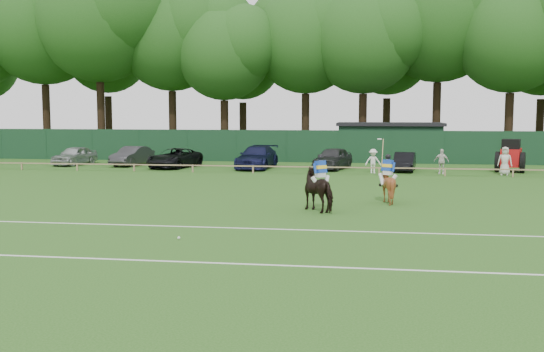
% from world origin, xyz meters
% --- Properties ---
extents(ground, '(160.00, 160.00, 0.00)m').
position_xyz_m(ground, '(0.00, 0.00, 0.00)').
color(ground, '#1E4C14').
rests_on(ground, ground).
extents(horse_dark, '(2.06, 2.14, 1.72)m').
position_xyz_m(horse_dark, '(2.43, 3.20, 0.86)').
color(horse_dark, black).
rests_on(horse_dark, ground).
extents(horse_chestnut, '(1.79, 1.85, 1.55)m').
position_xyz_m(horse_chestnut, '(5.16, 5.86, 0.78)').
color(horse_chestnut, brown).
rests_on(horse_chestnut, ground).
extents(sedan_silver, '(2.31, 4.32, 1.40)m').
position_xyz_m(sedan_silver, '(-17.16, 22.11, 0.70)').
color(sedan_silver, '#B4B7BA').
rests_on(sedan_silver, ground).
extents(sedan_grey, '(2.15, 4.42, 1.40)m').
position_xyz_m(sedan_grey, '(-12.77, 22.29, 0.70)').
color(sedan_grey, '#313134').
rests_on(sedan_grey, ground).
extents(suv_black, '(3.28, 5.26, 1.36)m').
position_xyz_m(suv_black, '(-9.16, 21.07, 0.68)').
color(suv_black, black).
rests_on(suv_black, ground).
extents(sedan_navy, '(2.55, 5.49, 1.55)m').
position_xyz_m(sedan_navy, '(-3.33, 21.40, 0.78)').
color(sedan_navy, '#111538').
rests_on(sedan_navy, ground).
extents(hatch_grey, '(2.90, 4.74, 1.51)m').
position_xyz_m(hatch_grey, '(1.91, 21.46, 0.75)').
color(hatch_grey, '#2D2D2F').
rests_on(hatch_grey, ground).
extents(estate_black, '(1.75, 3.89, 1.24)m').
position_xyz_m(estate_black, '(6.70, 20.87, 0.62)').
color(estate_black, black).
rests_on(estate_black, ground).
extents(spectator_left, '(1.08, 0.71, 1.56)m').
position_xyz_m(spectator_left, '(4.63, 19.11, 0.78)').
color(spectator_left, silver).
rests_on(spectator_left, ground).
extents(spectator_mid, '(1.00, 0.60, 1.59)m').
position_xyz_m(spectator_mid, '(8.92, 19.33, 0.79)').
color(spectator_mid, silver).
rests_on(spectator_mid, ground).
extents(spectator_right, '(0.97, 0.74, 1.77)m').
position_xyz_m(spectator_right, '(12.73, 19.07, 0.89)').
color(spectator_right, beige).
rests_on(spectator_right, ground).
extents(rider_dark, '(0.79, 0.73, 1.41)m').
position_xyz_m(rider_dark, '(2.44, 3.19, 1.62)').
color(rider_dark, silver).
rests_on(rider_dark, ground).
extents(rider_chestnut, '(0.87, 0.81, 2.05)m').
position_xyz_m(rider_chestnut, '(5.15, 5.86, 1.49)').
color(rider_chestnut, silver).
rests_on(rider_chestnut, ground).
extents(polo_ball, '(0.09, 0.09, 0.09)m').
position_xyz_m(polo_ball, '(-1.53, -3.12, 0.04)').
color(polo_ball, silver).
rests_on(polo_ball, ground).
extents(pitch_lines, '(60.00, 5.10, 0.01)m').
position_xyz_m(pitch_lines, '(0.00, -3.50, 0.01)').
color(pitch_lines, silver).
rests_on(pitch_lines, ground).
extents(pitch_rail, '(62.10, 0.10, 0.50)m').
position_xyz_m(pitch_rail, '(0.00, 18.00, 0.45)').
color(pitch_rail, '#997F5B').
rests_on(pitch_rail, ground).
extents(perimeter_fence, '(92.08, 0.08, 2.50)m').
position_xyz_m(perimeter_fence, '(0.00, 27.00, 1.25)').
color(perimeter_fence, '#14351E').
rests_on(perimeter_fence, ground).
extents(utility_shed, '(8.40, 4.40, 3.04)m').
position_xyz_m(utility_shed, '(6.00, 30.00, 1.54)').
color(utility_shed, '#14331E').
rests_on(utility_shed, ground).
extents(tree_row, '(96.00, 12.00, 21.00)m').
position_xyz_m(tree_row, '(2.00, 35.00, 0.00)').
color(tree_row, '#26561C').
rests_on(tree_row, ground).
extents(tractor, '(2.37, 2.94, 2.16)m').
position_xyz_m(tractor, '(13.57, 21.37, 1.02)').
color(tractor, '#B21012').
rests_on(tractor, ground).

